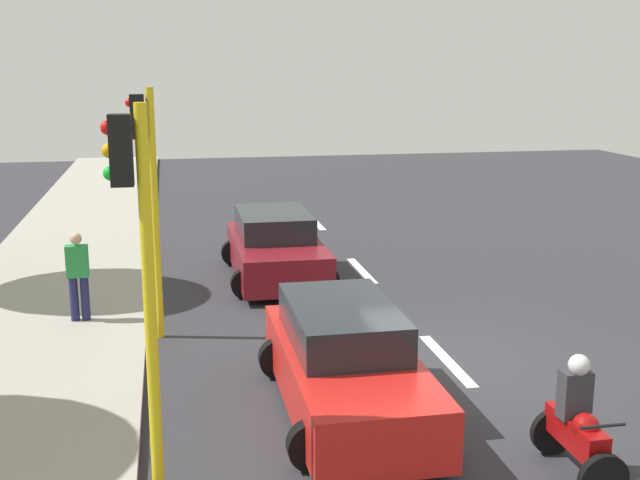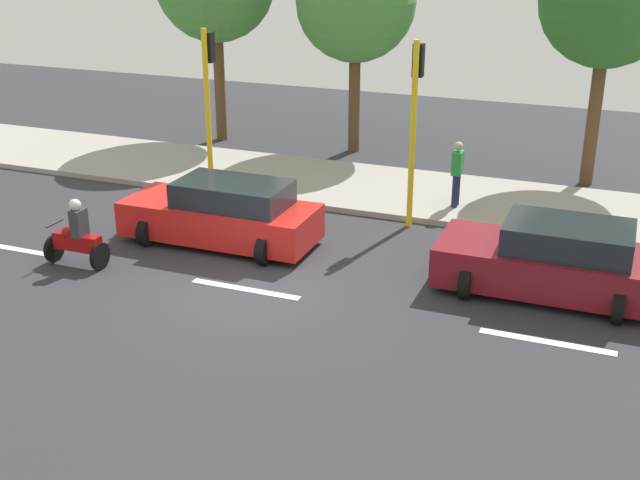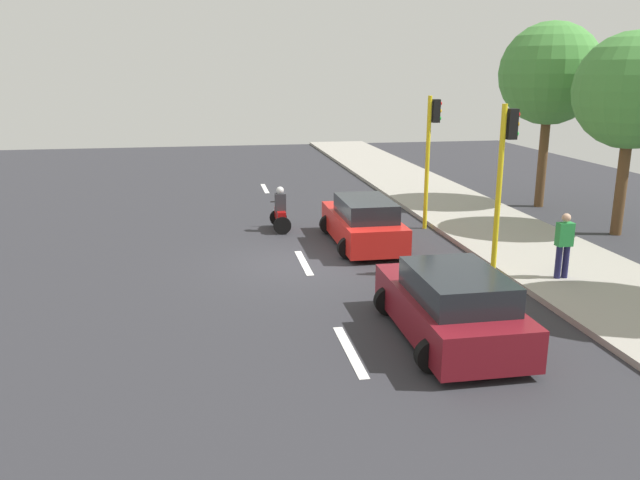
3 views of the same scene
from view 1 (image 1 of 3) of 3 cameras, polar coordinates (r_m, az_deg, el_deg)
The scene contains 11 objects.
ground_plane at distance 13.69m, azimuth 9.11°, elevation -8.74°, with size 40.00×60.00×0.10m, color #2D2D33.
sidewalk at distance 13.13m, azimuth -21.45°, elevation -9.86°, with size 4.00×60.00×0.15m, color #9E998E.
lane_stripe_far_north at distance 24.86m, azimuth -0.30°, elevation 1.27°, with size 0.20×2.40×0.01m, color white.
lane_stripe_north at distance 19.14m, azimuth 3.02°, elevation -2.21°, with size 0.20×2.40×0.01m, color white.
lane_stripe_mid at distance 13.67m, azimuth 9.12°, elevation -8.52°, with size 0.20×2.40×0.01m, color white.
car_red at distance 11.42m, azimuth 1.87°, elevation -8.90°, with size 2.18×4.52×1.52m.
car_maroon at distance 18.36m, azimuth -3.22°, elevation -0.58°, with size 2.34×4.34×1.52m.
motorcycle at distance 10.23m, azimuth 18.04°, elevation -12.64°, with size 0.60×1.30×1.53m.
pedestrian_near_signal at distance 15.46m, azimuth -17.02°, elevation -2.33°, with size 0.40×0.24×1.69m.
traffic_light_corner at distance 14.21m, azimuth -12.29°, elevation 4.36°, with size 0.49×0.24×4.50m.
traffic_light_midblock at distance 8.84m, azimuth -12.96°, elevation -0.59°, with size 0.49×0.24×4.50m.
Camera 1 is at (4.49, 11.95, 4.90)m, focal length 44.46 mm.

